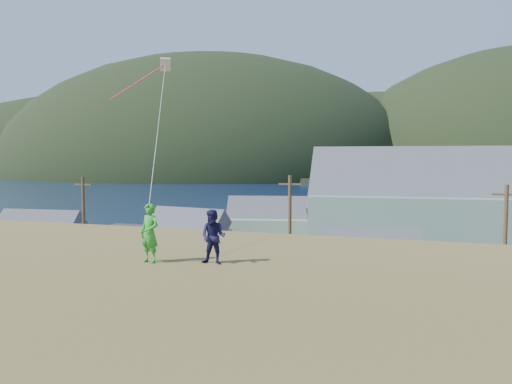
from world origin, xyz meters
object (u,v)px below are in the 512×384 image
Objects in this scene: shed_palegreen_far at (271,223)px; shed_palegreen_near at (185,236)px; kite_flyer_green at (150,233)px; kite_flyer_navy at (213,237)px; shed_white at (371,262)px; shed_teal at (36,242)px; wharf at (313,225)px.

shed_palegreen_near is at bearing -133.00° from shed_palegreen_far.
kite_flyer_green is 1.85m from kite_flyer_navy.
shed_palegreen_far is 7.38× the size of kite_flyer_navy.
kite_flyer_green reaches higher than shed_white.
shed_white is 22.05m from shed_palegreen_far.
shed_teal is 0.94× the size of shed_palegreen_near.
kite_flyer_green reaches higher than shed_palegreen_far.
wharf is 3.21× the size of shed_white.
kite_flyer_green is at bearing -168.43° from kite_flyer_navy.
kite_flyer_green is at bearing -55.19° from shed_palegreen_near.
shed_white is (30.63, 1.08, -0.15)m from shed_teal.
shed_palegreen_near is 20.53m from shed_white.
wharf is 2.81× the size of shed_palegreen_near.
kite_flyer_navy reaches higher than shed_palegreen_near.
kite_flyer_green reaches higher than shed_palegreen_near.
shed_palegreen_far is at bearing -96.71° from wharf.
shed_palegreen_far is at bearing 103.66° from kite_flyer_navy.
wharf is 60.00m from kite_flyer_green.
kite_flyer_navy is (9.46, -58.62, 7.52)m from wharf.
shed_teal is 1.07× the size of shed_white.
kite_flyer_green is (15.44, -33.09, 5.71)m from shed_palegreen_near.
shed_teal is 5.14× the size of kite_flyer_green.
kite_flyer_navy reaches higher than shed_white.
kite_flyer_navy is at bearing -46.07° from shed_teal.
shed_palegreen_far is 44.93m from kite_flyer_green.
kite_flyer_navy is (1.80, 0.40, -0.08)m from kite_flyer_green.
shed_teal is 25.49m from shed_palegreen_far.
wharf is at bearing 110.59° from kite_flyer_green.
shed_white is at bearing -70.84° from wharf.
kite_flyer_green is at bearing -91.11° from shed_palegreen_far.
shed_palegreen_near is at bearing -106.72° from wharf.
shed_palegreen_far is 44.95m from kite_flyer_navy.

